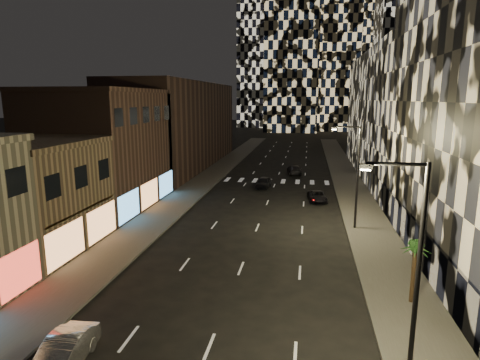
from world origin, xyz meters
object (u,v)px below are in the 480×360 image
(car_dark_midlane, at_px, (264,182))
(car_dark_rightlane, at_px, (317,196))
(streetlight_far, at_px, (355,170))
(car_silver_parked, at_px, (62,354))
(car_dark_oncoming, at_px, (294,170))
(palm_tree, at_px, (415,252))
(streetlight_near, at_px, (413,260))

(car_dark_midlane, relative_size, car_dark_rightlane, 0.98)
(streetlight_far, height_order, car_silver_parked, streetlight_far)
(car_dark_oncoming, relative_size, car_dark_rightlane, 1.15)
(car_dark_rightlane, relative_size, palm_tree, 1.14)
(car_dark_midlane, distance_m, car_dark_rightlane, 9.15)
(car_dark_rightlane, bearing_deg, streetlight_near, -91.13)
(car_dark_midlane, bearing_deg, palm_tree, -62.75)
(car_silver_parked, xyz_separation_m, car_dark_oncoming, (8.14, 47.32, -0.02))
(car_silver_parked, distance_m, car_dark_midlane, 37.39)
(streetlight_far, distance_m, palm_tree, 13.49)
(car_silver_parked, height_order, car_dark_midlane, car_silver_parked)
(car_dark_rightlane, bearing_deg, car_dark_oncoming, 94.26)
(car_dark_midlane, bearing_deg, car_dark_oncoming, 75.78)
(palm_tree, bearing_deg, streetlight_near, -105.81)
(palm_tree, bearing_deg, car_silver_parked, -152.48)
(streetlight_near, height_order, streetlight_far, same)
(streetlight_near, xyz_separation_m, streetlight_far, (0.00, 20.00, 0.00))
(streetlight_far, relative_size, car_dark_oncoming, 1.89)
(streetlight_far, height_order, car_dark_oncoming, streetlight_far)
(streetlight_far, relative_size, car_dark_rightlane, 2.18)
(palm_tree, bearing_deg, car_dark_oncoming, 101.54)
(streetlight_near, relative_size, car_silver_parked, 2.10)
(car_dark_midlane, height_order, car_dark_rightlane, car_dark_midlane)
(car_silver_parked, height_order, car_dark_rightlane, car_silver_parked)
(streetlight_near, height_order, car_dark_rightlane, streetlight_near)
(streetlight_far, relative_size, palm_tree, 2.49)
(streetlight_near, distance_m, streetlight_far, 20.00)
(streetlight_far, distance_m, car_dark_oncoming, 26.88)
(car_silver_parked, xyz_separation_m, car_dark_midlane, (4.52, 37.11, -0.02))
(car_silver_parked, relative_size, car_dark_oncoming, 0.90)
(streetlight_far, bearing_deg, palm_tree, -81.63)
(car_dark_oncoming, bearing_deg, palm_tree, 93.72)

